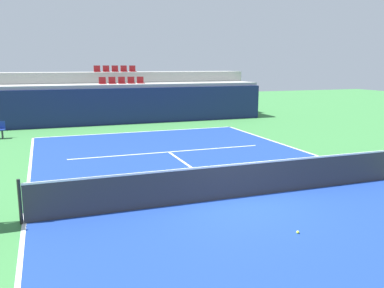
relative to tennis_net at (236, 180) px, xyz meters
The scene contains 13 objects.
ground_plane 0.51m from the tennis_net, ahead, with size 80.00×80.00×0.00m, color #387A3D.
court_surface 0.50m from the tennis_net, ahead, with size 11.00×24.00×0.01m, color navy.
baseline_far 11.96m from the tennis_net, 90.00° to the left, with size 11.00×0.10×0.00m, color white.
sideline_left 5.47m from the tennis_net, behind, with size 0.10×24.00×0.00m, color white.
service_line_far 6.42m from the tennis_net, 90.00° to the left, with size 8.26×0.10×0.00m, color white.
centre_service_line 3.24m from the tennis_net, 90.00° to the left, with size 0.10×6.40×0.00m, color white.
back_wall 15.30m from the tennis_net, 90.00° to the left, with size 18.24×0.30×2.22m, color navy.
stands_tier_lower 16.65m from the tennis_net, 90.00° to the left, with size 18.24×2.40×2.43m, color #9E9E99.
stands_tier_upper 19.07m from the tennis_net, 90.00° to the left, with size 18.24×2.40×3.14m, color #9E9E99.
seating_row_lower 16.86m from the tennis_net, 90.00° to the left, with size 2.90×0.44×0.44m.
seating_row_upper 19.33m from the tennis_net, 90.00° to the left, with size 2.90×0.44×0.44m.
tennis_net is the anchor object (origin of this frame).
tennis_ball_0 2.73m from the tennis_net, 85.68° to the right, with size 0.07×0.07×0.07m, color #CCE033.
Camera 1 is at (-4.84, -9.75, 3.65)m, focal length 38.15 mm.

